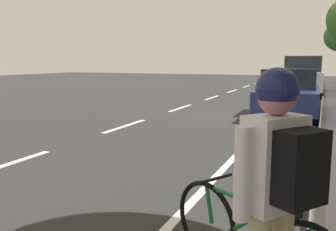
# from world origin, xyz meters

# --- Properties ---
(ground) EXTENTS (68.07, 68.07, 0.00)m
(ground) POSITION_xyz_m (0.00, 0.00, 0.00)
(ground) COLOR #2A2A2A
(curb_edge) EXTENTS (0.16, 42.54, 0.14)m
(curb_edge) POSITION_xyz_m (1.67, 0.00, 0.07)
(curb_edge) COLOR gray
(curb_edge) RESTS_ON ground
(lane_stripe_centre) EXTENTS (0.14, 40.00, 0.01)m
(lane_stripe_centre) POSITION_xyz_m (-3.29, -1.27, 0.00)
(lane_stripe_centre) COLOR white
(lane_stripe_centre) RESTS_ON ground
(lane_stripe_bike_edge) EXTENTS (0.12, 42.54, 0.01)m
(lane_stripe_bike_edge) POSITION_xyz_m (0.20, 0.00, 0.00)
(lane_stripe_bike_edge) COLOR white
(lane_stripe_bike_edge) RESTS_ON ground
(parked_sedan_dark_blue_second) EXTENTS (1.91, 4.44, 1.52)m
(parked_sedan_dark_blue_second) POSITION_xyz_m (0.64, 0.26, 0.75)
(parked_sedan_dark_blue_second) COLOR navy
(parked_sedan_dark_blue_second) RESTS_ON ground
(parked_suv_silver_mid) EXTENTS (2.03, 4.73, 1.99)m
(parked_suv_silver_mid) POSITION_xyz_m (0.62, 8.16, 1.03)
(parked_suv_silver_mid) COLOR #B7BABF
(parked_suv_silver_mid) RESTS_ON ground
(cyclist_with_backpack) EXTENTS (0.53, 0.55, 1.74)m
(cyclist_with_backpack) POSITION_xyz_m (1.42, -9.73, 1.06)
(cyclist_with_backpack) COLOR #C6B284
(cyclist_with_backpack) RESTS_ON ground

